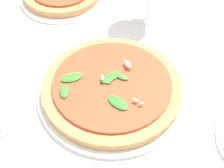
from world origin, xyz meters
name	(u,v)px	position (x,y,z in m)	size (l,w,h in m)	color
ground_plane	(116,102)	(0.00, 0.00, 0.00)	(6.00, 6.00, 0.00)	silver
pizza_arugula_main	(112,88)	(-0.02, 0.01, 0.02)	(0.30, 0.30, 0.05)	white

